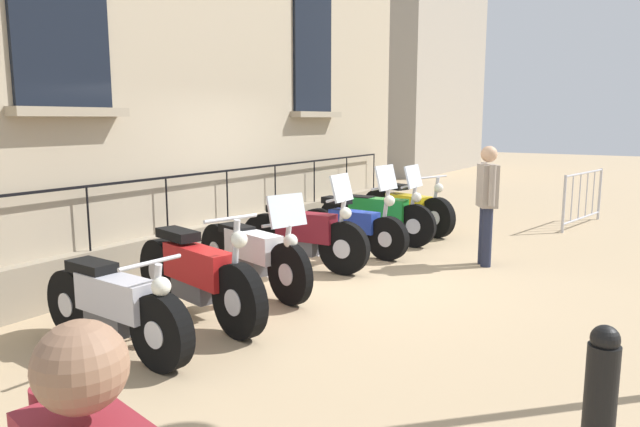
{
  "coord_description": "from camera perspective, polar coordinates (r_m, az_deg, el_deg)",
  "views": [
    {
      "loc": [
        3.86,
        -6.48,
        2.04
      ],
      "look_at": [
        -0.22,
        0.0,
        0.8
      ],
      "focal_mm": 32.84,
      "sensor_mm": 36.0,
      "label": 1
    }
  ],
  "objects": [
    {
      "name": "motorcycle_maroon",
      "position": [
        8.0,
        -1.54,
        -2.19
      ],
      "size": [
        1.99,
        0.57,
        1.33
      ],
      "color": "black",
      "rests_on": "ground_plane"
    },
    {
      "name": "distant_building",
      "position": [
        24.59,
        7.58,
        16.41
      ],
      "size": [
        4.89,
        7.42,
        10.3
      ],
      "color": "#9E9384",
      "rests_on": "ground_plane"
    },
    {
      "name": "crowd_barrier",
      "position": [
        12.3,
        24.25,
        1.5
      ],
      "size": [
        0.4,
        1.97,
        1.05
      ],
      "color": "#B7B7BF",
      "rests_on": "ground_plane"
    },
    {
      "name": "building_facade",
      "position": [
        9.0,
        -11.5,
        17.94
      ],
      "size": [
        0.82,
        11.25,
        7.04
      ],
      "color": "tan",
      "rests_on": "ground_plane"
    },
    {
      "name": "pedestrian_walking",
      "position": [
        8.43,
        15.96,
        1.4
      ],
      "size": [
        0.38,
        0.46,
        1.68
      ],
      "color": "#23283D",
      "rests_on": "ground_plane"
    },
    {
      "name": "motorcycle_green",
      "position": [
        9.72,
        5.51,
        -0.18
      ],
      "size": [
        2.09,
        0.66,
        1.32
      ],
      "color": "black",
      "rests_on": "ground_plane"
    },
    {
      "name": "motorcycle_white",
      "position": [
        7.06,
        -6.62,
        -3.93
      ],
      "size": [
        2.16,
        0.86,
        1.23
      ],
      "color": "black",
      "rests_on": "ground_plane"
    },
    {
      "name": "motorcycle_yellow",
      "position": [
        10.75,
        8.43,
        0.47
      ],
      "size": [
        2.07,
        0.93,
        1.07
      ],
      "color": "black",
      "rests_on": "ground_plane"
    },
    {
      "name": "motorcycle_silver",
      "position": [
        5.49,
        -19.39,
        -8.69
      ],
      "size": [
        1.95,
        0.6,
        0.91
      ],
      "color": "black",
      "rests_on": "ground_plane"
    },
    {
      "name": "ground_plane",
      "position": [
        7.81,
        1.4,
        -5.94
      ],
      "size": [
        60.0,
        60.0,
        0.0
      ],
      "primitive_type": "plane",
      "color": "tan"
    },
    {
      "name": "motorcycle_red",
      "position": [
        6.15,
        -11.92,
        -6.01
      ],
      "size": [
        2.19,
        0.8,
        1.15
      ],
      "color": "black",
      "rests_on": "ground_plane"
    },
    {
      "name": "bollard",
      "position": [
        3.56,
        25.54,
        -17.38
      ],
      "size": [
        0.16,
        0.16,
        1.0
      ],
      "color": "black",
      "rests_on": "ground_plane"
    },
    {
      "name": "motorcycle_blue",
      "position": [
        8.86,
        3.19,
        -1.35
      ],
      "size": [
        1.93,
        0.57,
        1.39
      ],
      "color": "black",
      "rests_on": "ground_plane"
    }
  ]
}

